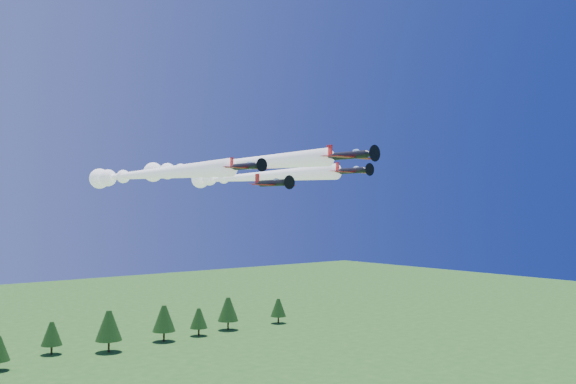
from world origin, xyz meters
TOP-DOWN VIEW (x-y plane):
  - plane_lead at (-1.25, 21.13)m, footprint 9.22×56.09m
  - plane_left at (-11.49, 26.57)m, footprint 7.09×49.30m
  - plane_right at (10.79, 28.49)m, footprint 6.93×50.49m
  - plane_slot at (0.01, 6.40)m, footprint 7.52×8.20m
  - treeline at (-2.80, 110.91)m, footprint 170.71×19.79m

SIDE VIEW (x-z plane):
  - treeline at x=-2.80m, z-range 0.84..12.80m
  - plane_slot at x=0.01m, z-range 44.03..46.69m
  - plane_left at x=-11.49m, z-range 45.27..48.97m
  - plane_right at x=10.79m, z-range 45.56..49.26m
  - plane_lead at x=-1.25m, z-range 46.77..50.47m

